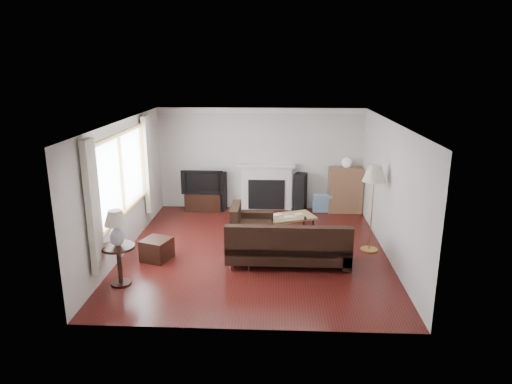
{
  "coord_description": "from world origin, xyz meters",
  "views": [
    {
      "loc": [
        0.4,
        -8.24,
        3.51
      ],
      "look_at": [
        0.0,
        0.3,
        1.1
      ],
      "focal_mm": 32.0,
      "sensor_mm": 36.0,
      "label": 1
    }
  ],
  "objects_px": {
    "bookshelf": "(345,190)",
    "floor_lamp": "(372,209)",
    "sectional_sofa": "(288,243)",
    "side_table": "(120,265)",
    "coffee_table": "(288,225)",
    "tv_stand": "(204,201)"
  },
  "relations": [
    {
      "from": "bookshelf",
      "to": "tv_stand",
      "type": "bearing_deg",
      "value": -179.53
    },
    {
      "from": "tv_stand",
      "to": "bookshelf",
      "type": "relative_size",
      "value": 0.8
    },
    {
      "from": "tv_stand",
      "to": "floor_lamp",
      "type": "height_order",
      "value": "floor_lamp"
    },
    {
      "from": "tv_stand",
      "to": "floor_lamp",
      "type": "distance_m",
      "value": 4.39
    },
    {
      "from": "coffee_table",
      "to": "floor_lamp",
      "type": "bearing_deg",
      "value": -49.19
    },
    {
      "from": "sectional_sofa",
      "to": "side_table",
      "type": "height_order",
      "value": "sectional_sofa"
    },
    {
      "from": "tv_stand",
      "to": "coffee_table",
      "type": "distance_m",
      "value": 2.63
    },
    {
      "from": "coffee_table",
      "to": "tv_stand",
      "type": "bearing_deg",
      "value": 119.26
    },
    {
      "from": "sectional_sofa",
      "to": "coffee_table",
      "type": "height_order",
      "value": "sectional_sofa"
    },
    {
      "from": "tv_stand",
      "to": "sectional_sofa",
      "type": "bearing_deg",
      "value": -56.45
    },
    {
      "from": "bookshelf",
      "to": "floor_lamp",
      "type": "relative_size",
      "value": 0.65
    },
    {
      "from": "bookshelf",
      "to": "sectional_sofa",
      "type": "relative_size",
      "value": 0.46
    },
    {
      "from": "sectional_sofa",
      "to": "coffee_table",
      "type": "xyz_separation_m",
      "value": [
        0.04,
        1.44,
        -0.18
      ]
    },
    {
      "from": "sectional_sofa",
      "to": "side_table",
      "type": "relative_size",
      "value": 3.54
    },
    {
      "from": "side_table",
      "to": "sectional_sofa",
      "type": "bearing_deg",
      "value": 19.03
    },
    {
      "from": "side_table",
      "to": "floor_lamp",
      "type": "bearing_deg",
      "value": 20.3
    },
    {
      "from": "bookshelf",
      "to": "sectional_sofa",
      "type": "height_order",
      "value": "bookshelf"
    },
    {
      "from": "bookshelf",
      "to": "coffee_table",
      "type": "relative_size",
      "value": 1.03
    },
    {
      "from": "coffee_table",
      "to": "bookshelf",
      "type": "bearing_deg",
      "value": 26.74
    },
    {
      "from": "coffee_table",
      "to": "sectional_sofa",
      "type": "bearing_deg",
      "value": -114.49
    },
    {
      "from": "floor_lamp",
      "to": "sectional_sofa",
      "type": "bearing_deg",
      "value": -157.54
    },
    {
      "from": "tv_stand",
      "to": "side_table",
      "type": "height_order",
      "value": "side_table"
    }
  ]
}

